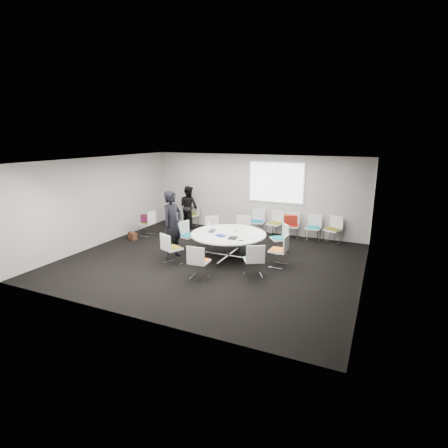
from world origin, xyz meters
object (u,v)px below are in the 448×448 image
at_px(conference_table, 228,240).
at_px(laptop, 214,231).
at_px(chair_ring_g, 199,268).
at_px(chair_back_e, 333,235).
at_px(chair_back_a, 257,226).
at_px(chair_ring_h, 254,266).
at_px(person_back, 189,207).
at_px(maroon_bag, 147,218).
at_px(chair_ring_a, 279,256).
at_px(cup, 236,230).
at_px(chair_ring_d, 213,235).
at_px(chair_back_c, 292,231).
at_px(chair_ring_f, 172,254).
at_px(chair_spare_left, 148,228).
at_px(chair_person_back, 191,219).
at_px(chair_back_d, 313,233).
at_px(chair_ring_b, 279,244).
at_px(person_main, 172,225).
at_px(brown_bag, 133,236).
at_px(chair_back_b, 275,228).
at_px(chair_ring_e, 188,241).
at_px(chair_ring_c, 243,235).

height_order(conference_table, laptop, laptop).
height_order(chair_ring_g, chair_back_e, same).
height_order(conference_table, chair_back_a, chair_back_a).
distance_m(chair_ring_h, person_back, 5.35).
bearing_deg(laptop, maroon_bag, 61.97).
distance_m(chair_ring_a, chair_ring_g, 2.26).
distance_m(cup, maroon_bag, 3.74).
bearing_deg(chair_ring_d, chair_back_c, -179.34).
xyz_separation_m(chair_ring_f, chair_back_a, (1.13, 3.85, 0.00)).
bearing_deg(chair_ring_a, chair_spare_left, 80.42).
bearing_deg(cup, chair_person_back, 139.68).
distance_m(chair_ring_d, laptop, 1.27).
bearing_deg(chair_ring_g, conference_table, 84.51).
bearing_deg(chair_back_a, chair_back_e, 175.63).
bearing_deg(maroon_bag, chair_ring_h, -22.52).
relative_size(chair_back_d, maroon_bag, 2.20).
bearing_deg(conference_table, chair_back_a, 91.52).
height_order(chair_ring_b, person_back, person_back).
bearing_deg(person_main, chair_spare_left, 62.29).
height_order(chair_back_a, cup, chair_back_a).
relative_size(conference_table, chair_back_d, 2.45).
distance_m(chair_back_a, chair_person_back, 2.71).
bearing_deg(conference_table, chair_ring_b, 39.82).
relative_size(chair_back_c, maroon_bag, 2.20).
bearing_deg(chair_ring_b, brown_bag, 60.63).
xyz_separation_m(chair_back_a, brown_bag, (-3.65, -2.41, -0.16)).
distance_m(chair_back_b, chair_back_e, 1.97).
distance_m(chair_back_c, laptop, 3.19).
distance_m(conference_table, chair_spare_left, 3.66).
bearing_deg(brown_bag, person_back, 67.29).
xyz_separation_m(laptop, brown_bag, (-3.25, 0.30, -0.62)).
bearing_deg(chair_ring_a, chair_back_c, 8.09).
bearing_deg(chair_back_a, chair_back_d, 175.00).
relative_size(chair_spare_left, person_back, 0.55).
relative_size(chair_spare_left, chair_person_back, 1.00).
height_order(chair_back_d, laptop, chair_back_d).
bearing_deg(person_back, person_main, 129.96).
distance_m(chair_ring_e, chair_back_e, 4.75).
relative_size(person_main, person_back, 1.21).
relative_size(chair_back_b, laptop, 2.40).
xyz_separation_m(chair_ring_e, brown_bag, (-2.29, 0.18, -0.16)).
relative_size(chair_ring_e, chair_back_e, 1.00).
height_order(chair_ring_g, chair_back_a, same).
bearing_deg(cup, chair_back_e, 45.92).
relative_size(chair_ring_b, chair_ring_d, 1.00).
height_order(chair_spare_left, chair_person_back, same).
bearing_deg(chair_ring_a, chair_ring_c, 48.01).
relative_size(chair_ring_b, chair_ring_g, 1.00).
bearing_deg(chair_back_b, chair_ring_h, 113.14).
bearing_deg(maroon_bag, person_back, 64.89).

